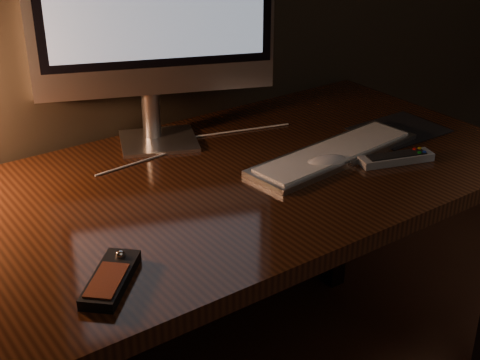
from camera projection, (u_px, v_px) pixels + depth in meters
desk at (189, 222)px, 1.61m from camera, size 1.60×0.75×0.75m
keyboard at (334, 153)px, 1.63m from camera, size 0.50×0.18×0.02m
mousepad at (399, 130)px, 1.79m from camera, size 0.23×0.18×0.00m
mouse at (327, 163)px, 1.58m from camera, size 0.11×0.08×0.02m
media_remote at (111, 278)px, 1.15m from camera, size 0.16×0.16×0.03m
tv_remote at (396, 158)px, 1.60m from camera, size 0.19×0.10×0.02m
cable at (199, 145)px, 1.69m from camera, size 0.56×0.08×0.00m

